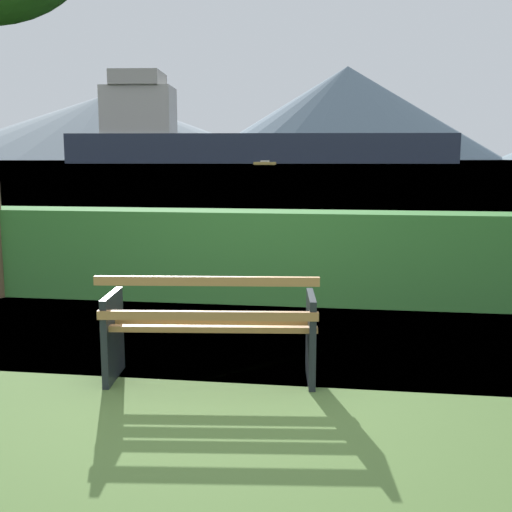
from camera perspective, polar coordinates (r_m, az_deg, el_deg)
The scene contains 7 objects.
ground_plane at distance 4.99m, azimuth -4.03°, elevation -11.02°, with size 1400.00×1400.00×0.00m, color #4C6B33.
water_surface at distance 314.51m, azimuth 8.09°, elevation 8.55°, with size 620.00×620.00×0.00m, color #6B8EA3.
park_bench at distance 4.81m, azimuth -4.15°, elevation -6.52°, with size 1.66×0.75×0.87m.
hedge_row at distance 7.50m, azimuth 0.37°, elevation 0.02°, with size 11.89×0.62×1.08m, color #387A33.
cargo_ship_large at distance 189.91m, azimuth -2.27°, elevation 10.68°, with size 114.57×27.92×26.70m.
sailboat_mid at distance 151.38m, azimuth 0.81°, elevation 8.46°, with size 5.42×2.61×1.08m.
distant_hills at distance 562.75m, azimuth 9.97°, elevation 12.20°, with size 807.15×339.50×83.12m.
Camera 1 is at (1.01, -4.58, 1.70)m, focal length 43.93 mm.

